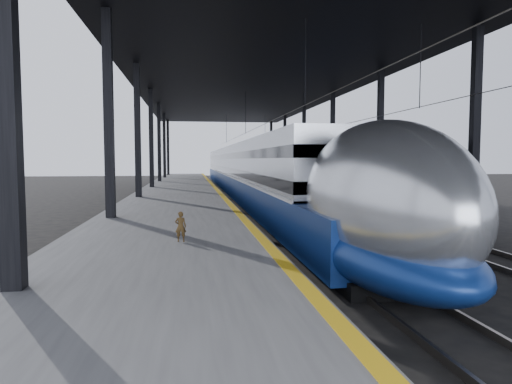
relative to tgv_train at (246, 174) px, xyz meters
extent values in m
plane|color=black|center=(-2.00, -25.10, -2.06)|extent=(160.00, 160.00, 0.00)
cube|color=#4C4C4F|center=(-5.50, -5.10, -1.56)|extent=(6.00, 80.00, 1.00)
cube|color=gold|center=(-2.70, -5.10, -1.06)|extent=(0.30, 80.00, 0.01)
cube|color=slate|center=(-0.72, -5.10, -1.98)|extent=(0.08, 80.00, 0.16)
cube|color=slate|center=(0.72, -5.10, -1.98)|extent=(0.08, 80.00, 0.16)
cube|color=slate|center=(4.28, -5.10, -1.98)|extent=(0.08, 80.00, 0.16)
cube|color=slate|center=(5.72, -5.10, -1.98)|extent=(0.08, 80.00, 0.16)
cube|color=black|center=(-7.80, -30.10, 2.44)|extent=(0.35, 0.35, 9.00)
cube|color=black|center=(-7.80, -20.10, 2.44)|extent=(0.35, 0.35, 9.00)
cube|color=black|center=(7.60, -20.10, 2.44)|extent=(0.35, 0.35, 9.00)
cube|color=black|center=(-7.80, -10.10, 2.44)|extent=(0.35, 0.35, 9.00)
cube|color=black|center=(7.60, -10.10, 2.44)|extent=(0.35, 0.35, 9.00)
cube|color=black|center=(-7.80, -0.10, 2.44)|extent=(0.35, 0.35, 9.00)
cube|color=black|center=(7.60, -0.10, 2.44)|extent=(0.35, 0.35, 9.00)
cube|color=black|center=(-7.80, 9.90, 2.44)|extent=(0.35, 0.35, 9.00)
cube|color=black|center=(7.60, 9.90, 2.44)|extent=(0.35, 0.35, 9.00)
cube|color=black|center=(-7.80, 19.90, 2.44)|extent=(0.35, 0.35, 9.00)
cube|color=black|center=(7.60, 19.90, 2.44)|extent=(0.35, 0.35, 9.00)
cube|color=black|center=(-7.80, 29.90, 2.44)|extent=(0.35, 0.35, 9.00)
cube|color=black|center=(7.60, 29.90, 2.44)|extent=(0.35, 0.35, 9.00)
cube|color=black|center=(-0.10, -5.10, 7.19)|extent=(18.00, 75.00, 0.45)
cylinder|color=slate|center=(0.00, -5.10, 3.44)|extent=(0.03, 74.00, 0.03)
cylinder|color=slate|center=(5.00, -5.10, 3.44)|extent=(0.03, 74.00, 0.03)
cube|color=#BABDC2|center=(0.00, 4.02, 0.30)|extent=(2.97, 57.00, 4.10)
cube|color=navy|center=(0.00, 2.52, -0.98)|extent=(3.05, 62.00, 1.59)
cube|color=silver|center=(0.00, 4.02, -0.16)|extent=(3.07, 57.00, 0.10)
cube|color=black|center=(0.00, 4.02, 1.47)|extent=(3.01, 57.00, 0.43)
cube|color=black|center=(0.00, 4.02, 0.30)|extent=(3.01, 57.00, 0.43)
ellipsoid|color=#BABDC2|center=(0.00, -27.48, 0.14)|extent=(2.97, 8.40, 4.10)
ellipsoid|color=navy|center=(0.00, -27.48, -1.04)|extent=(3.05, 8.40, 1.74)
ellipsoid|color=black|center=(0.00, -30.08, 0.96)|extent=(1.54, 2.20, 0.92)
cube|color=black|center=(0.00, -27.48, -1.86)|extent=(2.25, 2.60, 0.40)
cube|color=black|center=(0.00, -5.48, -1.86)|extent=(2.25, 2.60, 0.40)
cube|color=navy|center=(5.00, -9.64, 0.13)|extent=(3.06, 18.00, 4.16)
cube|color=#93969B|center=(5.00, -18.04, 0.13)|extent=(3.12, 1.20, 4.21)
cube|color=black|center=(5.00, -18.66, 1.06)|extent=(1.86, 0.06, 0.93)
cube|color=#A50C1C|center=(5.00, -18.66, -0.36)|extent=(1.31, 0.06, 0.60)
cube|color=#93969B|center=(5.00, 9.36, 0.13)|extent=(3.06, 18.00, 4.16)
cube|color=#93969B|center=(5.00, 28.36, 0.13)|extent=(3.06, 18.00, 4.16)
cube|color=black|center=(5.00, -15.64, -1.88)|extent=(2.41, 2.40, 0.36)
cube|color=black|center=(5.00, 6.36, -1.88)|extent=(2.41, 2.40, 0.36)
imported|color=#473317|center=(-4.99, -25.85, -0.64)|extent=(0.32, 0.22, 0.84)
camera|label=1|loc=(-4.74, -38.50, 1.21)|focal=32.00mm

